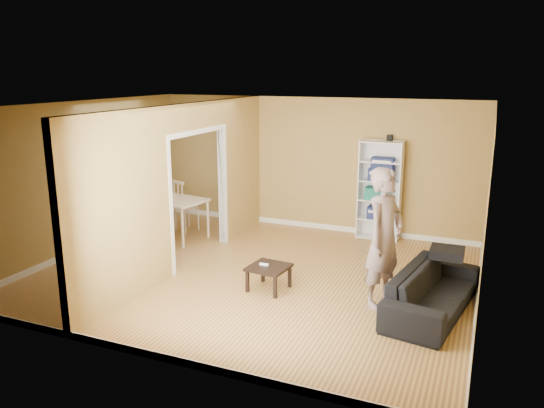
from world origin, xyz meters
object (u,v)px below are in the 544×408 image
(sofa, at_px, (433,285))
(bookshelf, at_px, (380,190))
(coffee_table, at_px, (269,269))
(chair_far, at_px, (186,205))
(person, at_px, (385,226))
(chair_left, at_px, (139,209))
(chair_near, at_px, (159,222))
(dining_table, at_px, (172,203))

(sofa, relative_size, bookshelf, 1.08)
(coffee_table, distance_m, chair_far, 3.41)
(bookshelf, distance_m, coffee_table, 3.29)
(person, bearing_deg, chair_far, 85.32)
(bookshelf, xyz_separation_m, chair_left, (-4.35, -1.52, -0.43))
(sofa, xyz_separation_m, bookshelf, (-1.31, 2.94, 0.54))
(coffee_table, height_order, chair_far, chair_far)
(person, bearing_deg, coffee_table, 114.65)
(bookshelf, height_order, chair_near, bookshelf)
(coffee_table, bearing_deg, chair_far, 141.51)
(bookshelf, relative_size, chair_left, 1.88)
(dining_table, xyz_separation_m, chair_far, (-0.03, 0.54, -0.17))
(bookshelf, xyz_separation_m, chair_far, (-3.63, -0.96, -0.41))
(chair_left, bearing_deg, dining_table, 92.96)
(coffee_table, xyz_separation_m, chair_left, (-3.39, 1.57, 0.18))
(chair_far, bearing_deg, sofa, 179.96)
(dining_table, bearing_deg, bookshelf, 22.65)
(sofa, relative_size, person, 0.91)
(person, bearing_deg, chair_near, 97.79)
(coffee_table, xyz_separation_m, chair_far, (-2.67, 2.12, 0.21))
(sofa, height_order, coffee_table, sofa)
(sofa, xyz_separation_m, person, (-0.66, -0.03, 0.72))
(coffee_table, relative_size, chair_left, 0.55)
(sofa, height_order, chair_near, chair_near)
(sofa, xyz_separation_m, chair_far, (-4.93, 1.97, 0.13))
(coffee_table, distance_m, chair_near, 2.80)
(dining_table, bearing_deg, person, -19.07)
(sofa, relative_size, coffee_table, 3.71)
(sofa, height_order, bookshelf, bookshelf)
(bookshelf, height_order, chair_left, bookshelf)
(sofa, xyz_separation_m, chair_left, (-5.65, 1.42, 0.11))
(person, relative_size, coffee_table, 4.09)
(bookshelf, bearing_deg, chair_left, -160.73)
(person, height_order, bookshelf, person)
(bookshelf, distance_m, chair_left, 4.62)
(sofa, xyz_separation_m, chair_near, (-4.86, 0.91, 0.07))
(sofa, bearing_deg, chair_far, 78.03)
(chair_near, relative_size, chair_far, 0.87)
(coffee_table, xyz_separation_m, chair_near, (-2.59, 1.06, 0.14))
(person, height_order, dining_table, person)
(sofa, distance_m, chair_far, 5.31)
(chair_left, bearing_deg, bookshelf, 110.81)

